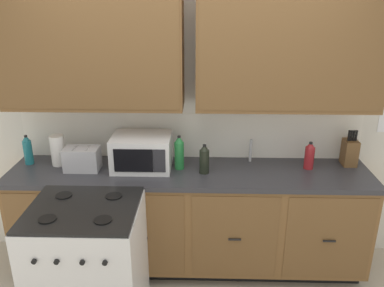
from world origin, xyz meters
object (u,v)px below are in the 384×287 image
bottle_red (309,156)px  bottle_teal (28,150)px  bottle_dark (204,159)px  bottle_green (179,153)px  knife_block (350,152)px  toaster (82,159)px  stove_range (89,265)px  paper_towel_roll (58,150)px  microwave (142,152)px

bottle_red → bottle_teal: bottle_teal is taller
bottle_dark → bottle_green: bearing=158.5°
knife_block → bottle_dark: (-1.22, -0.20, 0.00)m
bottle_green → bottle_red: bearing=1.8°
toaster → bottle_red: bearing=2.4°
stove_range → bottle_green: bottle_green is taller
paper_towel_roll → bottle_green: bottle_green is taller
bottle_dark → bottle_green: 0.22m
knife_block → bottle_red: 0.37m
paper_towel_roll → bottle_teal: paper_towel_roll is taller
knife_block → bottle_green: 1.43m
toaster → knife_block: 2.23m
stove_range → bottle_red: bottle_red is taller
paper_towel_roll → bottle_green: 1.02m
toaster → knife_block: bearing=4.2°
bottle_teal → knife_block: bearing=1.3°
bottle_green → bottle_dark: bearing=-21.5°
bottle_green → bottle_teal: bottle_green is taller
microwave → toaster: bearing=-174.0°
toaster → paper_towel_roll: 0.25m
knife_block → microwave: bearing=-176.2°
stove_range → bottle_teal: (-0.67, 0.73, 0.59)m
toaster → bottle_green: size_ratio=0.97×
knife_block → bottle_green: size_ratio=1.08×
bottle_red → bottle_teal: (-2.36, 0.03, 0.01)m
toaster → bottle_red: 1.87m
knife_block → bottle_dark: bearing=-170.7°
toaster → bottle_teal: size_ratio=1.09×
paper_towel_roll → bottle_teal: size_ratio=1.01×
microwave → bottle_red: microwave is taller
microwave → knife_block: bearing=3.8°
stove_range → toaster: 0.86m
stove_range → bottle_red: (1.69, 0.71, 0.58)m
stove_range → knife_block: bearing=21.2°
stove_range → microwave: (0.31, 0.68, 0.61)m
bottle_dark → knife_block: bearing=9.3°
knife_block → bottle_green: knife_block is taller
toaster → bottle_green: 0.80m
paper_towel_roll → bottle_dark: size_ratio=1.06×
paper_towel_roll → bottle_red: paper_towel_roll is taller
paper_towel_roll → bottle_dark: paper_towel_roll is taller
knife_block → bottle_teal: knife_block is taller
stove_range → microwave: 0.96m
microwave → toaster: (-0.49, -0.05, -0.04)m
microwave → toaster: size_ratio=1.71×
stove_range → microwave: microwave is taller
stove_range → bottle_red: size_ratio=4.09×
microwave → bottle_teal: (-0.98, 0.05, -0.01)m
bottle_red → microwave: bearing=-178.9°
bottle_green → paper_towel_roll: bearing=177.4°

